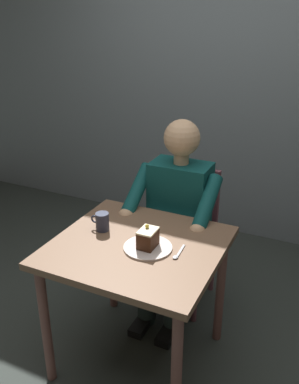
% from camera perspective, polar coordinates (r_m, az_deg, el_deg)
% --- Properties ---
extents(ground_plane, '(14.00, 14.00, 0.00)m').
position_cam_1_polar(ground_plane, '(2.59, -1.45, -21.44)').
color(ground_plane, '#373E39').
extents(cafe_rear_panel, '(6.40, 0.12, 3.00)m').
position_cam_1_polar(cafe_rear_panel, '(3.50, 11.99, 17.71)').
color(cafe_rear_panel, gray).
rests_on(cafe_rear_panel, ground).
extents(dining_table, '(0.84, 0.79, 0.75)m').
position_cam_1_polar(dining_table, '(2.18, -1.62, -9.40)').
color(dining_table, brown).
rests_on(dining_table, ground).
extents(chair, '(0.42, 0.42, 0.90)m').
position_cam_1_polar(chair, '(2.79, 4.74, -5.09)').
color(chair, '#7C4551').
rests_on(chair, ground).
extents(seated_person, '(0.53, 0.58, 1.26)m').
position_cam_1_polar(seated_person, '(2.58, 3.49, -3.57)').
color(seated_person, '#0F4A4A').
rests_on(seated_person, ground).
extents(dessert_plate, '(0.24, 0.24, 0.01)m').
position_cam_1_polar(dessert_plate, '(2.09, -0.22, -7.56)').
color(dessert_plate, silver).
rests_on(dessert_plate, dining_table).
extents(cake_slice, '(0.08, 0.11, 0.11)m').
position_cam_1_polar(cake_slice, '(2.06, -0.23, -6.31)').
color(cake_slice, '#3D2011').
rests_on(cake_slice, dessert_plate).
extents(coffee_cup, '(0.11, 0.07, 0.10)m').
position_cam_1_polar(coffee_cup, '(2.24, -6.48, -3.99)').
color(coffee_cup, '#282E42').
rests_on(coffee_cup, dining_table).
extents(dessert_spoon, '(0.03, 0.14, 0.01)m').
position_cam_1_polar(dessert_spoon, '(2.04, 3.89, -8.43)').
color(dessert_spoon, silver).
rests_on(dessert_spoon, dining_table).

